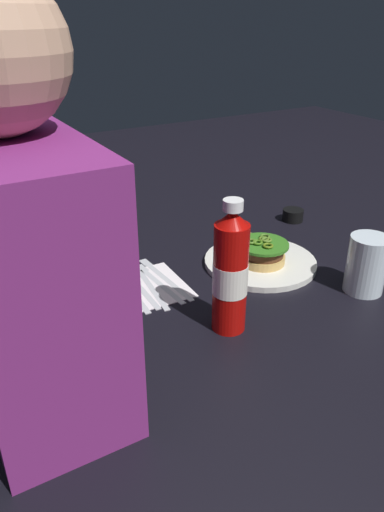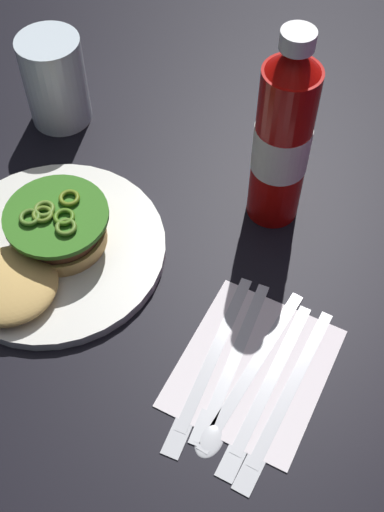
{
  "view_description": "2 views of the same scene",
  "coord_description": "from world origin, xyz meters",
  "px_view_note": "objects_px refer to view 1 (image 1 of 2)",
  "views": [
    {
      "loc": [
        -0.69,
        0.64,
        0.51
      ],
      "look_at": [
        0.05,
        0.2,
        0.08
      ],
      "focal_mm": 34.22,
      "sensor_mm": 36.0,
      "label": 1
    },
    {
      "loc": [
        0.39,
        0.34,
        0.59
      ],
      "look_at": [
        0.05,
        0.18,
        0.07
      ],
      "focal_mm": 45.51,
      "sensor_mm": 36.0,
      "label": 2
    }
  ],
  "objects_px": {
    "water_glass": "(367,264)",
    "fork_utensil": "(155,278)",
    "condiment_cup": "(293,215)",
    "spoon_utensil": "(145,278)",
    "dinner_plate": "(260,262)",
    "napkin": "(150,286)",
    "diner_person": "(19,233)",
    "butter_knife": "(162,275)",
    "ketchup_bottle": "(230,273)",
    "steak_knife": "(136,281)",
    "burger_sandwich": "(255,248)",
    "table_knife": "(127,284)"
  },
  "relations": [
    {
      "from": "diner_person",
      "to": "dinner_plate",
      "type": "bearing_deg",
      "value": -75.89
    },
    {
      "from": "diner_person",
      "to": "condiment_cup",
      "type": "bearing_deg",
      "value": -68.94
    },
    {
      "from": "condiment_cup",
      "to": "fork_utensil",
      "type": "relative_size",
      "value": 0.29
    },
    {
      "from": "dinner_plate",
      "to": "condiment_cup",
      "type": "relative_size",
      "value": 4.46
    },
    {
      "from": "butter_knife",
      "to": "steak_knife",
      "type": "relative_size",
      "value": 1.04
    },
    {
      "from": "napkin",
      "to": "steak_knife",
      "type": "height_order",
      "value": "steak_knife"
    },
    {
      "from": "napkin",
      "to": "steak_knife",
      "type": "relative_size",
      "value": 0.81
    },
    {
      "from": "fork_utensil",
      "to": "diner_person",
      "type": "relative_size",
      "value": 0.34
    },
    {
      "from": "napkin",
      "to": "butter_knife",
      "type": "distance_m",
      "value": 0.05
    },
    {
      "from": "spoon_utensil",
      "to": "diner_person",
      "type": "bearing_deg",
      "value": 126.56
    },
    {
      "from": "water_glass",
      "to": "spoon_utensil",
      "type": "distance_m",
      "value": 0.45
    },
    {
      "from": "ketchup_bottle",
      "to": "steak_knife",
      "type": "xyz_separation_m",
      "value": [
        0.23,
        0.08,
        -0.11
      ]
    },
    {
      "from": "condiment_cup",
      "to": "spoon_utensil",
      "type": "bearing_deg",
      "value": 100.6
    },
    {
      "from": "burger_sandwich",
      "to": "fork_utensil",
      "type": "xyz_separation_m",
      "value": [
        0.04,
        0.23,
        -0.03
      ]
    },
    {
      "from": "burger_sandwich",
      "to": "fork_utensil",
      "type": "distance_m",
      "value": 0.24
    },
    {
      "from": "burger_sandwich",
      "to": "water_glass",
      "type": "height_order",
      "value": "water_glass"
    },
    {
      "from": "condiment_cup",
      "to": "diner_person",
      "type": "relative_size",
      "value": 0.1
    },
    {
      "from": "napkin",
      "to": "diner_person",
      "type": "height_order",
      "value": "diner_person"
    },
    {
      "from": "ketchup_bottle",
      "to": "water_glass",
      "type": "height_order",
      "value": "ketchup_bottle"
    },
    {
      "from": "condiment_cup",
      "to": "fork_utensil",
      "type": "bearing_deg",
      "value": 102.39
    },
    {
      "from": "ketchup_bottle",
      "to": "spoon_utensil",
      "type": "xyz_separation_m",
      "value": [
        0.23,
        0.05,
        -0.11
      ]
    },
    {
      "from": "ketchup_bottle",
      "to": "burger_sandwich",
      "type": "bearing_deg",
      "value": -47.25
    },
    {
      "from": "water_glass",
      "to": "fork_utensil",
      "type": "distance_m",
      "value": 0.43
    },
    {
      "from": "water_glass",
      "to": "steak_knife",
      "type": "bearing_deg",
      "value": 56.13
    },
    {
      "from": "fork_utensil",
      "to": "spoon_utensil",
      "type": "bearing_deg",
      "value": 53.25
    },
    {
      "from": "condiment_cup",
      "to": "spoon_utensil",
      "type": "distance_m",
      "value": 0.49
    },
    {
      "from": "butter_knife",
      "to": "table_knife",
      "type": "height_order",
      "value": "same"
    },
    {
      "from": "water_glass",
      "to": "condiment_cup",
      "type": "relative_size",
      "value": 2.12
    },
    {
      "from": "water_glass",
      "to": "butter_knife",
      "type": "xyz_separation_m",
      "value": [
        0.26,
        0.32,
        -0.05
      ]
    },
    {
      "from": "ketchup_bottle",
      "to": "dinner_plate",
      "type": "bearing_deg",
      "value": -50.48
    },
    {
      "from": "water_glass",
      "to": "fork_utensil",
      "type": "bearing_deg",
      "value": 54.09
    },
    {
      "from": "ketchup_bottle",
      "to": "fork_utensil",
      "type": "bearing_deg",
      "value": 9.8
    },
    {
      "from": "butter_knife",
      "to": "spoon_utensil",
      "type": "bearing_deg",
      "value": 81.67
    },
    {
      "from": "dinner_plate",
      "to": "water_glass",
      "type": "xyz_separation_m",
      "value": [
        -0.19,
        -0.11,
        0.05
      ]
    },
    {
      "from": "fork_utensil",
      "to": "napkin",
      "type": "bearing_deg",
      "value": 132.46
    },
    {
      "from": "butter_knife",
      "to": "napkin",
      "type": "bearing_deg",
      "value": 121.55
    },
    {
      "from": "fork_utensil",
      "to": "burger_sandwich",
      "type": "bearing_deg",
      "value": -99.02
    },
    {
      "from": "burger_sandwich",
      "to": "ketchup_bottle",
      "type": "height_order",
      "value": "ketchup_bottle"
    },
    {
      "from": "water_glass",
      "to": "butter_knife",
      "type": "relative_size",
      "value": 0.56
    },
    {
      "from": "spoon_utensil",
      "to": "butter_knife",
      "type": "bearing_deg",
      "value": -98.33
    },
    {
      "from": "napkin",
      "to": "fork_utensil",
      "type": "bearing_deg",
      "value": -47.54
    },
    {
      "from": "dinner_plate",
      "to": "butter_knife",
      "type": "bearing_deg",
      "value": 73.58
    },
    {
      "from": "spoon_utensil",
      "to": "diner_person",
      "type": "height_order",
      "value": "diner_person"
    },
    {
      "from": "water_glass",
      "to": "burger_sandwich",
      "type": "bearing_deg",
      "value": 27.58
    },
    {
      "from": "napkin",
      "to": "table_knife",
      "type": "distance_m",
      "value": 0.05
    },
    {
      "from": "burger_sandwich",
      "to": "steak_knife",
      "type": "relative_size",
      "value": 0.93
    },
    {
      "from": "water_glass",
      "to": "fork_utensil",
      "type": "xyz_separation_m",
      "value": [
        0.25,
        0.35,
        -0.05
      ]
    },
    {
      "from": "ketchup_bottle",
      "to": "table_knife",
      "type": "height_order",
      "value": "ketchup_bottle"
    },
    {
      "from": "steak_knife",
      "to": "napkin",
      "type": "bearing_deg",
      "value": -143.23
    },
    {
      "from": "spoon_utensil",
      "to": "ketchup_bottle",
      "type": "bearing_deg",
      "value": -166.82
    }
  ]
}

